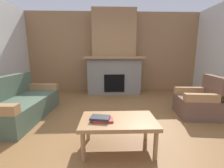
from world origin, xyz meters
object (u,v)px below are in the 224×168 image
Objects in this scene: fireplace at (114,58)px; armchair at (199,102)px; coffee_table at (118,123)px; couch at (20,104)px.

armchair is (1.70, -2.15, -0.87)m from fireplace.
coffee_table is at bearing -148.09° from armchair.
fireplace is 3.06m from couch.
armchair is 0.85× the size of coffee_table.
couch is 2.22m from coffee_table.
couch is 2.15× the size of armchair.
armchair is (3.70, -0.01, 0.01)m from couch.
couch is at bearing -133.08° from fireplace.
coffee_table is (-1.78, -1.11, 0.08)m from armchair.
fireplace is at bearing 46.92° from couch.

